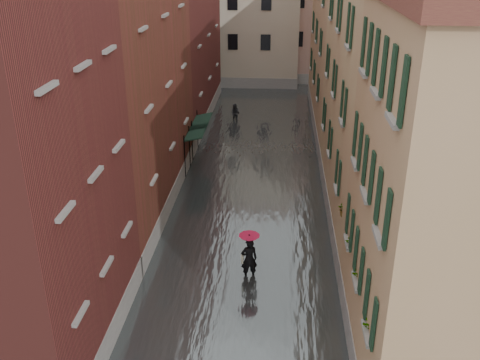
% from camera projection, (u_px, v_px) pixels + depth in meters
% --- Properties ---
extents(ground, '(120.00, 120.00, 0.00)m').
position_uv_depth(ground, '(235.00, 317.00, 19.97)').
color(ground, '#4F4F51').
rests_on(ground, ground).
extents(floodwater, '(10.00, 60.00, 0.20)m').
position_uv_depth(floodwater, '(253.00, 176.00, 31.77)').
color(floodwater, '#464C4E').
rests_on(floodwater, ground).
extents(building_left_mid, '(6.00, 14.00, 12.50)m').
position_uv_depth(building_left_mid, '(107.00, 89.00, 26.10)').
color(building_left_mid, maroon).
rests_on(building_left_mid, ground).
extents(building_left_far, '(6.00, 16.00, 14.00)m').
position_uv_depth(building_left_far, '(168.00, 29.00, 39.46)').
color(building_left_far, maroon).
rests_on(building_left_far, ground).
extents(building_right_near, '(6.00, 8.00, 11.50)m').
position_uv_depth(building_right_near, '(471.00, 212.00, 15.33)').
color(building_right_near, '#A27E53').
rests_on(building_right_near, ground).
extents(building_right_mid, '(6.00, 14.00, 13.00)m').
position_uv_depth(building_right_mid, '(399.00, 90.00, 25.04)').
color(building_right_mid, tan).
rests_on(building_right_mid, ground).
extents(building_right_far, '(6.00, 16.00, 11.50)m').
position_uv_depth(building_right_far, '(358.00, 48.00, 39.01)').
color(building_right_far, '#A27E53').
rests_on(building_right_far, ground).
extents(building_end_cream, '(12.00, 9.00, 13.00)m').
position_uv_depth(building_end_cream, '(237.00, 13.00, 52.14)').
color(building_end_cream, '#C3B59B').
rests_on(building_end_cream, ground).
extents(building_end_pink, '(10.00, 9.00, 12.00)m').
position_uv_depth(building_end_pink, '(328.00, 17.00, 53.55)').
color(building_end_pink, tan).
rests_on(building_end_pink, ground).
extents(awning_near, '(1.09, 2.78, 2.80)m').
position_uv_depth(awning_near, '(196.00, 133.00, 31.67)').
color(awning_near, black).
rests_on(awning_near, ground).
extents(awning_far, '(1.09, 3.34, 2.80)m').
position_uv_depth(awning_far, '(201.00, 123.00, 33.47)').
color(awning_far, black).
rests_on(awning_far, ground).
extents(window_planters, '(0.59, 7.92, 0.84)m').
position_uv_depth(window_planters, '(357.00, 251.00, 17.63)').
color(window_planters, brown).
rests_on(window_planters, ground).
extents(pedestrian_main, '(0.87, 0.87, 2.06)m').
position_uv_depth(pedestrian_main, '(249.00, 254.00, 21.81)').
color(pedestrian_main, black).
rests_on(pedestrian_main, ground).
extents(pedestrian_far, '(0.87, 0.78, 1.47)m').
position_uv_depth(pedestrian_far, '(235.00, 113.00, 41.30)').
color(pedestrian_far, black).
rests_on(pedestrian_far, ground).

